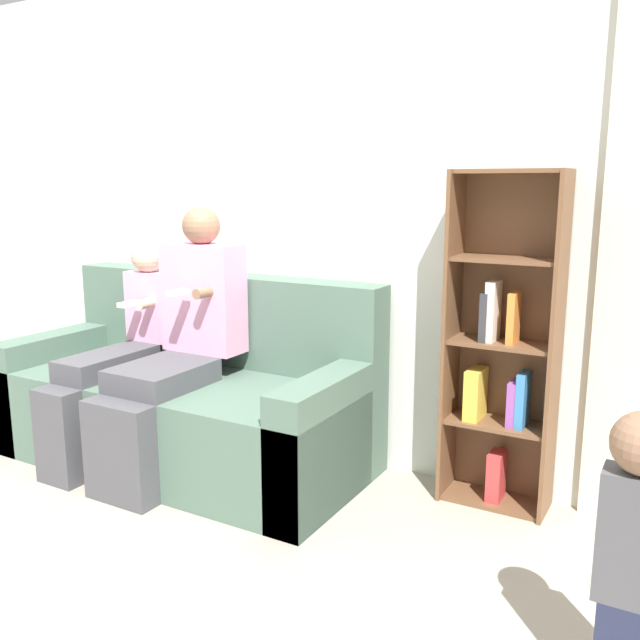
{
  "coord_description": "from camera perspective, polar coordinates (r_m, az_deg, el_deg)",
  "views": [
    {
      "loc": [
        2.19,
        -2.05,
        1.43
      ],
      "look_at": [
        0.69,
        0.58,
        0.82
      ],
      "focal_mm": 38.0,
      "sensor_mm": 36.0,
      "label": 1
    }
  ],
  "objects": [
    {
      "name": "ground_plane",
      "position": [
        3.33,
        -15.99,
        -14.51
      ],
      "size": [
        14.0,
        14.0,
        0.0
      ],
      "primitive_type": "plane",
      "color": "#9E9384"
    },
    {
      "name": "back_wall",
      "position": [
        3.76,
        -6.07,
        8.99
      ],
      "size": [
        10.0,
        0.06,
        2.55
      ],
      "color": "silver",
      "rests_on": "ground_plane"
    },
    {
      "name": "couch",
      "position": [
        3.62,
        -11.06,
        -6.7
      ],
      "size": [
        1.93,
        0.87,
        0.95
      ],
      "color": "#4C6656",
      "rests_on": "ground_plane"
    },
    {
      "name": "adult_seated",
      "position": [
        3.4,
        -11.88,
        -1.62
      ],
      "size": [
        0.42,
        0.78,
        1.32
      ],
      "color": "#47474C",
      "rests_on": "ground_plane"
    },
    {
      "name": "child_seated",
      "position": [
        3.67,
        -17.03,
        -2.49
      ],
      "size": [
        0.27,
        0.81,
        1.14
      ],
      "color": "#47474C",
      "rests_on": "ground_plane"
    },
    {
      "name": "toddler_standing",
      "position": [
        2.11,
        24.94,
        -16.75
      ],
      "size": [
        0.19,
        0.17,
        0.85
      ],
      "color": "#232842",
      "rests_on": "ground_plane"
    },
    {
      "name": "bookshelf",
      "position": [
        3.1,
        15.13,
        -2.59
      ],
      "size": [
        0.47,
        0.24,
        1.49
      ],
      "color": "brown",
      "rests_on": "ground_plane"
    }
  ]
}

